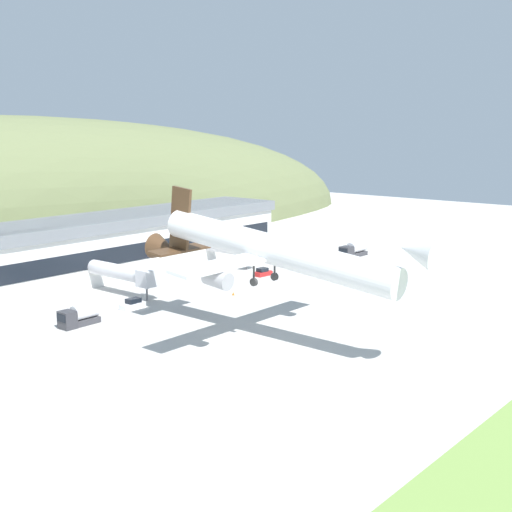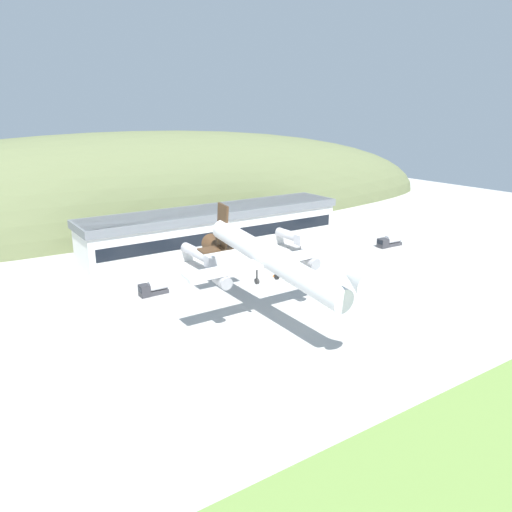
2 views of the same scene
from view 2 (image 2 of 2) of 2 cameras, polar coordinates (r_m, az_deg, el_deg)
The scene contains 11 objects.
ground_plane at distance 99.03m, azimuth 7.28°, elevation -6.85°, with size 348.43×348.43×0.00m, color #B7B5AF.
hill_backdrop at distance 183.37m, azimuth -13.29°, elevation 3.82°, with size 285.50×56.08×63.08m, color #667047.
terminal_building at distance 143.89m, azimuth -4.63°, elevation 3.48°, with size 77.78×15.63×11.69m.
jetway_0 at distance 124.58m, azimuth -6.28°, elevation 0.09°, with size 3.38×16.34×5.43m.
jetway_1 at distance 142.27m, azimuth 4.24°, elevation 2.24°, with size 3.38×12.34×5.43m.
cargo_airplane at distance 91.42m, azimuth 1.55°, elevation -0.37°, with size 33.21×47.65×12.40m.
service_car_0 at distance 116.93m, azimuth -6.69°, elevation -2.73°, with size 4.29×1.71×1.69m.
service_car_1 at distance 134.28m, azimuth 5.95°, elevation -0.17°, with size 3.82×2.09×1.57m.
fuel_truck at distance 110.98m, azimuth -11.61°, elevation -3.61°, with size 6.34×2.33×3.11m.
box_truck at distance 151.61m, azimuth 15.07°, elevation 1.65°, with size 8.25×2.76×3.31m.
traffic_cone_0 at distance 120.46m, azimuth 2.04°, elevation -2.25°, with size 0.52×0.52×0.58m.
Camera 2 is at (-60.49, -67.91, 39.20)m, focal length 35.00 mm.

